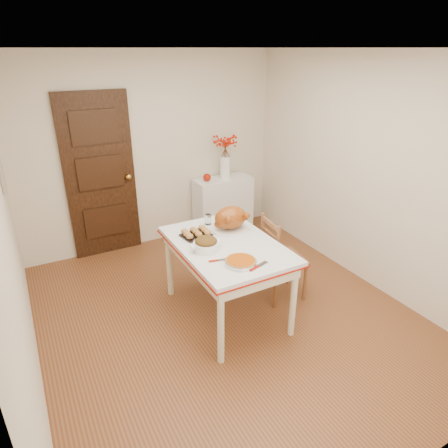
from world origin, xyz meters
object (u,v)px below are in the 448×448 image
kitchen_table (226,279)px  pumpkin_pie (241,261)px  chair_oak (284,257)px  sideboard (223,206)px  turkey_platter (231,219)px

kitchen_table → pumpkin_pie: pumpkin_pie is taller
chair_oak → pumpkin_pie: chair_oak is taller
sideboard → kitchen_table: bearing=-117.4°
kitchen_table → chair_oak: bearing=-0.6°
sideboard → kitchen_table: size_ratio=0.61×
kitchen_table → chair_oak: chair_oak is taller
kitchen_table → turkey_platter: turkey_platter is taller
chair_oak → turkey_platter: size_ratio=2.37×
kitchen_table → chair_oak: 0.69m
sideboard → kitchen_table: (-0.91, -1.75, -0.01)m
sideboard → turkey_platter: bearing=-115.8°
turkey_platter → pumpkin_pie: size_ratio=1.43×
chair_oak → pumpkin_pie: size_ratio=3.39×
kitchen_table → turkey_platter: size_ratio=3.39×
turkey_platter → chair_oak: bearing=-44.4°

